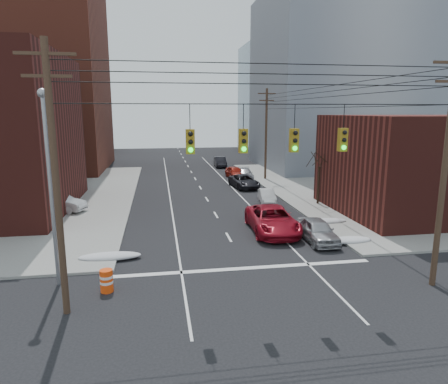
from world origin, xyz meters
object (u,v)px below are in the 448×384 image
object	(u,v)px
parked_car_e	(235,172)
lot_car_d	(10,189)
parked_car_b	(267,196)
construction_barrel	(107,280)
lot_car_a	(59,203)
red_pickup	(272,220)
parked_car_c	(244,181)
lot_car_c	(10,194)
lot_car_b	(53,187)
parked_car_d	(245,174)
parked_car_a	(318,230)
parked_car_f	(220,162)

from	to	relation	value
parked_car_e	lot_car_d	bearing A→B (deg)	-167.51
parked_car_b	construction_barrel	distance (m)	20.95
parked_car_e	lot_car_d	size ratio (longest dim) A/B	1.00
construction_barrel	lot_car_a	bearing A→B (deg)	109.54
red_pickup	construction_barrel	size ratio (longest dim) A/B	5.96
parked_car_c	construction_barrel	xyz separation A→B (m)	(-11.88, -24.40, -0.16)
lot_car_c	construction_barrel	distance (m)	22.99
lot_car_b	parked_car_c	bearing A→B (deg)	-98.16
parked_car_d	parked_car_b	bearing A→B (deg)	-88.22
parked_car_a	parked_car_f	distance (m)	36.29
construction_barrel	lot_car_b	bearing A→B (deg)	108.76
parked_car_a	lot_car_a	size ratio (longest dim) A/B	1.00
lot_car_a	lot_car_c	xyz separation A→B (m)	(-5.27, 4.36, 0.02)
lot_car_d	lot_car_b	bearing A→B (deg)	-80.89
lot_car_a	parked_car_d	bearing A→B (deg)	-32.38
parked_car_c	lot_car_b	size ratio (longest dim) A/B	1.03
parked_car_c	lot_car_d	xyz separation A→B (m)	(-23.68, -1.30, 0.17)
parked_car_a	parked_car_f	bearing A→B (deg)	91.98
red_pickup	parked_car_a	world-z (taller)	red_pickup
lot_car_d	lot_car_a	bearing A→B (deg)	-134.84
red_pickup	parked_car_c	distance (m)	16.63
red_pickup	lot_car_d	xyz separation A→B (m)	(-22.08, 15.25, -0.00)
parked_car_e	lot_car_a	size ratio (longest dim) A/B	1.00
parked_car_c	parked_car_a	bearing A→B (deg)	-94.49
parked_car_c	lot_car_a	bearing A→B (deg)	-160.74
parked_car_c	parked_car_f	size ratio (longest dim) A/B	1.11
red_pickup	lot_car_c	xyz separation A→B (m)	(-21.18, 12.40, -0.01)
parked_car_a	parked_car_e	xyz separation A→B (m)	(-0.49, 25.63, -0.01)
parked_car_f	construction_barrel	bearing A→B (deg)	-103.58
parked_car_a	parked_car_c	bearing A→B (deg)	93.02
parked_car_a	parked_car_c	size ratio (longest dim) A/B	0.85
red_pickup	parked_car_f	distance (m)	33.85
lot_car_b	construction_barrel	world-z (taller)	lot_car_b
parked_car_b	lot_car_c	xyz separation A→B (m)	(-23.30, 3.36, 0.27)
lot_car_d	parked_car_e	bearing A→B (deg)	-67.06
parked_car_d	lot_car_d	size ratio (longest dim) A/B	1.00
red_pickup	lot_car_a	world-z (taller)	red_pickup
parked_car_e	lot_car_c	size ratio (longest dim) A/B	0.86
construction_barrel	parked_car_b	bearing A→B (deg)	53.71
parked_car_f	lot_car_b	distance (m)	26.95
parked_car_d	parked_car_e	world-z (taller)	parked_car_e
parked_car_d	lot_car_c	bearing A→B (deg)	-151.44
parked_car_a	lot_car_b	distance (m)	27.33
parked_car_d	parked_car_e	xyz separation A→B (m)	(-1.22, 0.57, 0.11)
parked_car_e	parked_car_f	bearing A→B (deg)	85.46
red_pickup	parked_car_d	size ratio (longest dim) A/B	1.48
lot_car_d	parked_car_d	bearing A→B (deg)	-69.09
parked_car_c	parked_car_e	size ratio (longest dim) A/B	1.19
parked_car_e	lot_car_b	size ratio (longest dim) A/B	0.87
parked_car_a	lot_car_c	bearing A→B (deg)	148.53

